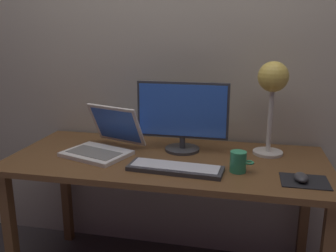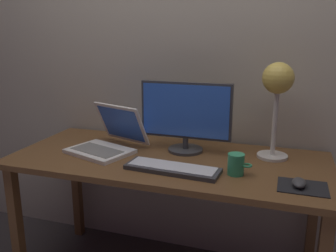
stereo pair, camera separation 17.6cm
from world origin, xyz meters
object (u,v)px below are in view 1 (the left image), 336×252
object	(u,v)px
mouse	(301,177)
laptop	(106,139)
keyboard_main	(175,168)
pen	(150,160)
desk_lamp	(273,86)
monitor	(183,114)
coffee_mug	(239,162)

from	to	relation	value
mouse	laptop	bearing A→B (deg)	167.96
keyboard_main	laptop	size ratio (longest dim) A/B	1.05
laptop	pen	size ratio (longest dim) A/B	3.05
desk_lamp	mouse	xyz separation A→B (m)	(0.12, -0.34, -0.34)
monitor	keyboard_main	xyz separation A→B (m)	(0.02, -0.29, -0.19)
monitor	desk_lamp	xyz separation A→B (m)	(0.45, 0.04, 0.16)
coffee_mug	keyboard_main	bearing A→B (deg)	-170.60
desk_lamp	keyboard_main	bearing A→B (deg)	-142.15
monitor	laptop	bearing A→B (deg)	-166.12
monitor	pen	distance (m)	0.30
monitor	mouse	bearing A→B (deg)	-28.03
coffee_mug	pen	world-z (taller)	coffee_mug
desk_lamp	pen	world-z (taller)	desk_lamp
monitor	mouse	xyz separation A→B (m)	(0.57, -0.30, -0.18)
laptop	desk_lamp	distance (m)	0.90
keyboard_main	coffee_mug	world-z (taller)	coffee_mug
mouse	coffee_mug	bearing A→B (deg)	167.74
keyboard_main	coffee_mug	size ratio (longest dim) A/B	4.10
keyboard_main	desk_lamp	distance (m)	0.64
coffee_mug	pen	xyz separation A→B (m)	(-0.43, 0.05, -0.04)
keyboard_main	coffee_mug	distance (m)	0.29
monitor	keyboard_main	bearing A→B (deg)	-86.21
mouse	pen	world-z (taller)	mouse
keyboard_main	desk_lamp	world-z (taller)	desk_lamp
laptop	coffee_mug	distance (m)	0.72
monitor	keyboard_main	world-z (taller)	monitor
desk_lamp	mouse	distance (m)	0.50
monitor	mouse	size ratio (longest dim) A/B	5.04
coffee_mug	pen	size ratio (longest dim) A/B	0.78
mouse	coffee_mug	size ratio (longest dim) A/B	0.88
monitor	pen	xyz separation A→B (m)	(-0.13, -0.19, -0.20)
coffee_mug	pen	distance (m)	0.44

